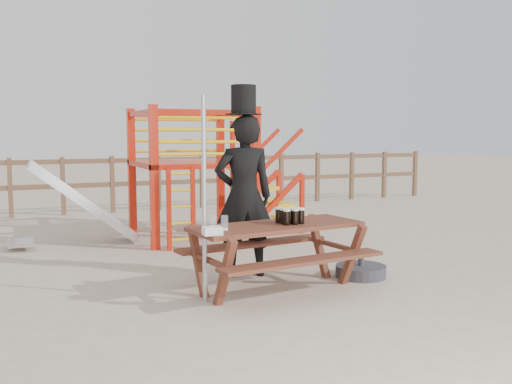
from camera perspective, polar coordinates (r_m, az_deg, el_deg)
name	(u,v)px	position (r m, az deg, el deg)	size (l,w,h in m)	color
ground	(275,295)	(6.10, 1.94, -10.24)	(60.00, 60.00, 0.00)	#C3AF98
back_fence	(136,177)	(12.57, -11.93, 1.45)	(15.09, 0.09, 1.20)	brown
playground_fort	(187,172)	(9.27, -6.92, 2.04)	(4.71, 1.84, 2.10)	red
picnic_table	(277,249)	(6.17, 2.11, -5.67)	(2.01, 1.50, 0.72)	brown
man_with_hat	(244,192)	(6.71, -1.23, 0.03)	(0.77, 0.58, 2.25)	black
metal_pole	(204,200)	(5.68, -5.21, -0.81)	(0.05, 0.05, 2.07)	#B2B2B7
parasol_base	(361,271)	(6.91, 10.44, -7.77)	(0.59, 0.59, 0.25)	#323237
paper_bag	(212,231)	(5.50, -4.39, -3.88)	(0.18, 0.14, 0.08)	white
stout_pints	(290,216)	(6.15, 3.44, -2.39)	(0.27, 0.25, 0.17)	black
empty_glasses	(219,223)	(5.76, -3.75, -3.13)	(0.17, 0.15, 0.15)	silver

